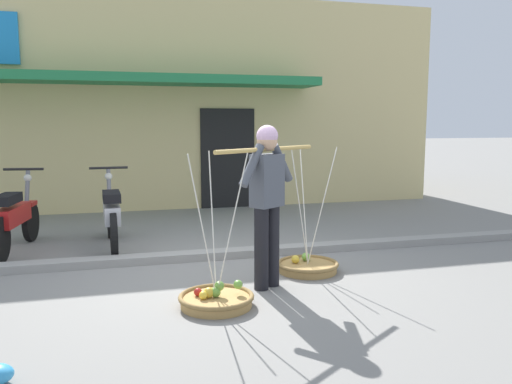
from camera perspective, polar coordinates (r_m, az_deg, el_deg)
The scene contains 8 objects.
ground_plane at distance 5.99m, azimuth -4.06°, elevation -9.03°, with size 90.00×90.00×0.00m, color gray.
sidewalk_curb at distance 6.64m, azimuth -5.23°, elevation -6.92°, with size 20.00×0.24×0.10m, color gray.
fruit_vendor at distance 5.31m, azimuth 1.23°, elevation -0.38°, with size 1.27×0.89×1.70m.
fruit_basket_left_side at distance 4.98m, azimuth -4.41°, elevation -11.65°, with size 0.72×0.72×1.45m.
fruit_basket_right_side at distance 6.09m, azimuth 5.70°, elevation -8.07°, with size 0.72×0.72×1.45m.
motorcycle_nearest_shop at distance 7.59m, azimuth -25.07°, elevation -2.67°, with size 0.54×1.81×1.09m.
motorcycle_second_in_row at distance 7.39m, azimuth -15.65°, elevation -2.50°, with size 0.54×1.82×1.09m.
storefront_building at distance 12.75m, azimuth -14.30°, elevation 9.14°, with size 13.00×6.00×4.20m.
Camera 1 is at (-1.09, -5.64, 1.72)m, focal length 36.27 mm.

